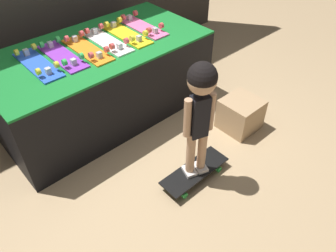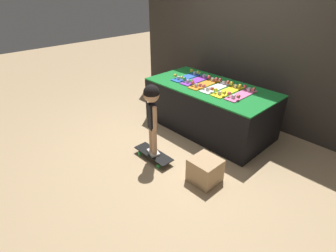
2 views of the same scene
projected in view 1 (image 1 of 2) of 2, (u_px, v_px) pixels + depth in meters
ground_plane at (147, 144)px, 3.03m from camera, size 16.00×16.00×0.00m
display_rack at (102, 81)px, 3.16m from camera, size 2.01×1.02×0.74m
skateboard_blue_on_rack at (37, 63)px, 2.64m from camera, size 0.18×0.60×0.09m
skateboard_purple_on_rack at (62, 55)px, 2.75m from camera, size 0.18×0.60×0.09m
skateboard_orange_on_rack at (87, 49)px, 2.83m from camera, size 0.18×0.60×0.09m
skateboard_white_on_rack at (107, 40)px, 2.95m from camera, size 0.18×0.60×0.09m
skateboard_yellow_on_rack at (126, 33)px, 3.06m from camera, size 0.18×0.60×0.09m
skateboard_pink_on_rack at (142, 26)px, 3.18m from camera, size 0.18×0.60×0.09m
skateboard_on_floor at (195, 172)px, 2.68m from camera, size 0.61×0.21×0.09m
child at (200, 102)px, 2.21m from camera, size 0.23×0.20×1.00m
storage_box at (240, 114)px, 3.11m from camera, size 0.34×0.33×0.31m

